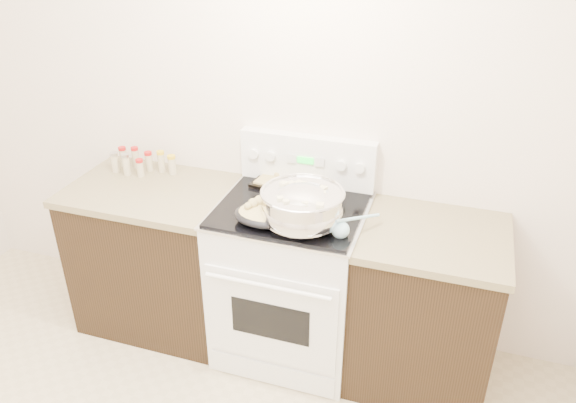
% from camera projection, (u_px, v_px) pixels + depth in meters
% --- Properties ---
extents(counter_left, '(0.93, 0.67, 0.92)m').
position_uv_depth(counter_left, '(160.00, 255.00, 3.37)').
color(counter_left, black).
rests_on(counter_left, ground).
extents(counter_right, '(0.73, 0.67, 0.92)m').
position_uv_depth(counter_right, '(423.00, 307.00, 2.95)').
color(counter_right, black).
rests_on(counter_right, ground).
extents(kitchen_range, '(0.78, 0.73, 1.22)m').
position_uv_depth(kitchen_range, '(291.00, 277.00, 3.13)').
color(kitchen_range, white).
rests_on(kitchen_range, ground).
extents(mixing_bowl, '(0.41, 0.41, 0.24)m').
position_uv_depth(mixing_bowl, '(302.00, 208.00, 2.71)').
color(mixing_bowl, silver).
rests_on(mixing_bowl, kitchen_range).
extents(roasting_pan, '(0.42, 0.34, 0.12)m').
position_uv_depth(roasting_pan, '(271.00, 213.00, 2.75)').
color(roasting_pan, black).
rests_on(roasting_pan, kitchen_range).
extents(baking_sheet, '(0.44, 0.34, 0.06)m').
position_uv_depth(baking_sheet, '(293.00, 182.00, 3.12)').
color(baking_sheet, black).
rests_on(baking_sheet, kitchen_range).
extents(wooden_spoon, '(0.07, 0.24, 0.04)m').
position_uv_depth(wooden_spoon, '(261.00, 217.00, 2.79)').
color(wooden_spoon, tan).
rests_on(wooden_spoon, kitchen_range).
extents(blue_ladle, '(0.20, 0.25, 0.11)m').
position_uv_depth(blue_ladle, '(342.00, 229.00, 2.65)').
color(blue_ladle, '#9FD7ED').
rests_on(blue_ladle, kitchen_range).
extents(spice_jars, '(0.38, 0.15, 0.13)m').
position_uv_depth(spice_jars, '(140.00, 162.00, 3.31)').
color(spice_jars, '#BFB28C').
rests_on(spice_jars, counter_left).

